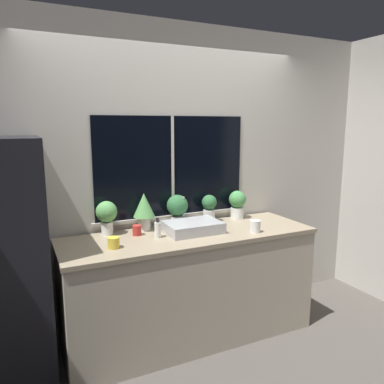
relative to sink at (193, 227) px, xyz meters
name	(u,v)px	position (x,y,z in m)	size (l,w,h in m)	color
ground_plane	(208,356)	(-0.04, -0.36, -0.98)	(14.00, 14.00, 0.00)	#4C4742
wall_back	(171,177)	(-0.04, 0.38, 0.37)	(8.00, 0.09, 2.70)	#BCB7AD
wall_right	(298,161)	(2.10, 1.14, 0.37)	(0.06, 7.00, 2.70)	#BCB7AD
counter	(190,286)	(-0.04, -0.03, -0.51)	(2.13, 0.69, 0.93)	#B2A893
sink	(193,227)	(0.00, 0.00, 0.00)	(0.46, 0.38, 0.27)	#ADADB2
potted_plant_far_left	(107,214)	(-0.67, 0.24, 0.13)	(0.17, 0.17, 0.28)	white
potted_plant_left	(144,208)	(-0.35, 0.24, 0.15)	(0.19, 0.19, 0.32)	white
potted_plant_center	(177,208)	(-0.04, 0.24, 0.12)	(0.19, 0.19, 0.28)	white
potted_plant_right	(209,207)	(0.28, 0.24, 0.10)	(0.14, 0.14, 0.26)	white
potted_plant_far_right	(237,203)	(0.59, 0.24, 0.10)	(0.16, 0.16, 0.27)	white
soap_bottle	(158,229)	(-0.32, -0.02, 0.02)	(0.05, 0.05, 0.16)	white
mug_white	(255,226)	(0.47, -0.23, 0.01)	(0.09, 0.09, 0.10)	white
mug_red	(137,230)	(-0.45, 0.11, 0.00)	(0.07, 0.07, 0.08)	#B72D28
mug_yellow	(114,243)	(-0.70, -0.13, 0.00)	(0.09, 0.09, 0.08)	gold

